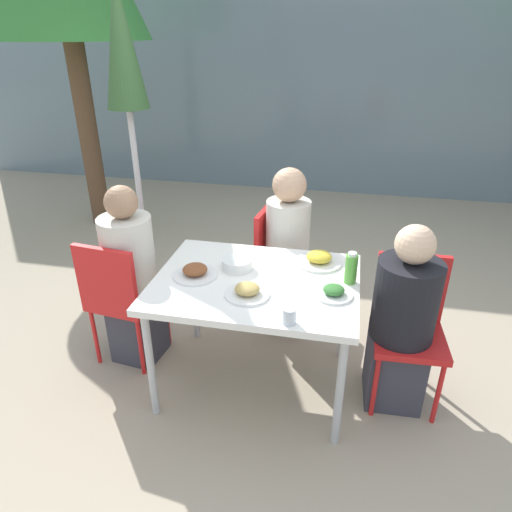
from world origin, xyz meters
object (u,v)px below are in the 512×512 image
Objects in this scene: chair_left at (119,294)px; salad_bowl at (237,264)px; chair_right at (409,319)px; drinking_cup at (289,316)px; bottle at (351,268)px; chair_far at (278,256)px; closed_umbrella at (125,73)px; person_right at (401,324)px; person_left at (132,281)px; person_far at (287,253)px.

salad_bowl is at bearing 13.02° from chair_left.
drinking_cup is at bearing 35.82° from chair_right.
chair_right is 4.78× the size of bottle.
closed_umbrella is at bearing -88.01° from chair_far.
person_right is at bearing 57.98° from chair_right.
salad_bowl is (0.69, 0.00, 0.20)m from person_left.
chair_right is 0.98m from person_far.
closed_umbrella reaches higher than person_right.
drinking_cup is 0.45× the size of salad_bowl.
person_left is at bearing -50.39° from person_far.
person_right is at bearing -22.91° from closed_umbrella.
chair_right is 10.79× the size of drinking_cup.
person_far is 1.64m from closed_umbrella.
chair_far reaches higher than salad_bowl.
closed_umbrella is 2.04m from drinking_cup.
person_left is 6.54× the size of bottle.
chair_far is at bearing 101.76° from drinking_cup.
chair_far is 4.85× the size of salad_bowl.
chair_far is 0.70m from salad_bowl.
closed_umbrella reaches higher than person_far.
bottle is at bearing 9.18° from chair_left.
chair_left is 1.00× the size of chair_far.
person_right is (1.65, -0.07, -0.04)m from person_left.
chair_right is 1.00× the size of chair_far.
chair_left and chair_far have the same top height.
drinking_cup is at bearing 15.28° from person_far.
closed_umbrella is 12.98× the size of salad_bowl.
chair_right is 4.85× the size of salad_bowl.
bottle is at bearing -10.80° from person_right.
chair_far is 10.79× the size of drinking_cup.
chair_left is 4.78× the size of bottle.
bottle is at bearing 42.37° from person_far.
bottle is 0.54m from drinking_cup.
person_left is 1.40m from closed_umbrella.
closed_umbrella is at bearing -25.37° from person_right.
chair_far is at bearing 45.99° from chair_left.
chair_left is 1.48m from closed_umbrella.
person_left is at bearing -45.52° from chair_far.
person_left is 0.72m from salad_bowl.
bottle is at bearing 58.97° from drinking_cup.
salad_bowl is (0.94, -0.73, -0.97)m from closed_umbrella.
person_far reaches higher than chair_left.
chair_left reaches higher than drinking_cup.
bottle is (1.59, -0.76, -0.91)m from closed_umbrella.
chair_left is at bearing -122.02° from person_left.
chair_right is (1.76, 0.09, 0.00)m from chair_left.
bottle is (0.51, -0.67, 0.31)m from chair_far.
chair_left is 1.71m from person_right.
person_right is at bearing 55.58° from chair_far.
chair_left is 1.00× the size of chair_right.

